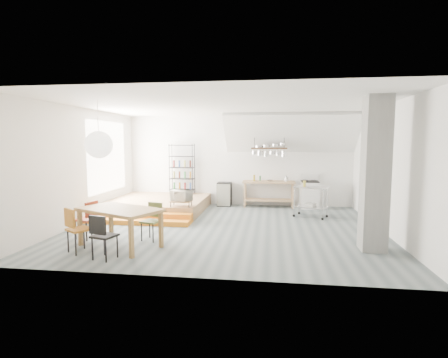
# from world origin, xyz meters

# --- Properties ---
(floor) EXTENTS (8.00, 8.00, 0.00)m
(floor) POSITION_xyz_m (0.00, 0.00, 0.00)
(floor) COLOR #525C5E
(floor) RESTS_ON ground
(wall_back) EXTENTS (8.00, 0.04, 3.20)m
(wall_back) POSITION_xyz_m (0.00, 3.50, 1.60)
(wall_back) COLOR silver
(wall_back) RESTS_ON ground
(wall_left) EXTENTS (0.04, 7.00, 3.20)m
(wall_left) POSITION_xyz_m (-4.00, 0.00, 1.60)
(wall_left) COLOR silver
(wall_left) RESTS_ON ground
(wall_right) EXTENTS (0.04, 7.00, 3.20)m
(wall_right) POSITION_xyz_m (4.00, 0.00, 1.60)
(wall_right) COLOR silver
(wall_right) RESTS_ON ground
(ceiling) EXTENTS (8.00, 7.00, 0.02)m
(ceiling) POSITION_xyz_m (0.00, 0.00, 3.20)
(ceiling) COLOR white
(ceiling) RESTS_ON wall_back
(slope_ceiling) EXTENTS (4.40, 1.44, 1.32)m
(slope_ceiling) POSITION_xyz_m (1.80, 2.90, 2.55)
(slope_ceiling) COLOR white
(slope_ceiling) RESTS_ON wall_back
(window_pane) EXTENTS (0.02, 2.50, 2.20)m
(window_pane) POSITION_xyz_m (-3.98, 1.50, 1.80)
(window_pane) COLOR white
(window_pane) RESTS_ON wall_left
(platform) EXTENTS (3.00, 3.00, 0.40)m
(platform) POSITION_xyz_m (-2.50, 2.00, 0.20)
(platform) COLOR #99774C
(platform) RESTS_ON ground
(step_lower) EXTENTS (3.00, 0.35, 0.13)m
(step_lower) POSITION_xyz_m (-2.50, 0.05, 0.07)
(step_lower) COLOR orange
(step_lower) RESTS_ON ground
(step_upper) EXTENTS (3.00, 0.35, 0.27)m
(step_upper) POSITION_xyz_m (-2.50, 0.40, 0.13)
(step_upper) COLOR orange
(step_upper) RESTS_ON ground
(concrete_column) EXTENTS (0.50, 0.50, 3.20)m
(concrete_column) POSITION_xyz_m (3.30, -1.50, 1.60)
(concrete_column) COLOR slate
(concrete_column) RESTS_ON ground
(kitchen_counter) EXTENTS (1.80, 0.60, 0.91)m
(kitchen_counter) POSITION_xyz_m (1.10, 3.15, 0.63)
(kitchen_counter) COLOR #99774C
(kitchen_counter) RESTS_ON ground
(stove) EXTENTS (0.60, 0.60, 1.18)m
(stove) POSITION_xyz_m (2.50, 3.16, 0.48)
(stove) COLOR white
(stove) RESTS_ON ground
(pot_rack) EXTENTS (1.20, 0.50, 1.43)m
(pot_rack) POSITION_xyz_m (1.13, 2.92, 1.98)
(pot_rack) COLOR #422B1A
(pot_rack) RESTS_ON ceiling
(wire_shelving) EXTENTS (0.88, 0.38, 1.80)m
(wire_shelving) POSITION_xyz_m (-2.00, 3.20, 1.33)
(wire_shelving) COLOR black
(wire_shelving) RESTS_ON platform
(microwave_shelf) EXTENTS (0.60, 0.40, 0.16)m
(microwave_shelf) POSITION_xyz_m (-1.40, 0.75, 0.55)
(microwave_shelf) COLOR #99774C
(microwave_shelf) RESTS_ON platform
(paper_lantern) EXTENTS (0.60, 0.60, 0.60)m
(paper_lantern) POSITION_xyz_m (-2.59, -1.73, 2.20)
(paper_lantern) COLOR white
(paper_lantern) RESTS_ON ceiling
(dining_table) EXTENTS (2.02, 1.64, 0.84)m
(dining_table) POSITION_xyz_m (-2.05, -1.98, 0.75)
(dining_table) COLOR olive
(dining_table) RESTS_ON ground
(chair_mustard) EXTENTS (0.59, 0.59, 0.93)m
(chair_mustard) POSITION_xyz_m (-2.74, -2.53, 0.56)
(chair_mustard) COLOR #AC681D
(chair_mustard) RESTS_ON ground
(chair_black) EXTENTS (0.50, 0.50, 0.88)m
(chair_black) POSITION_xyz_m (-2.01, -2.86, 0.53)
(chair_black) COLOR black
(chair_black) RESTS_ON ground
(chair_olive) EXTENTS (0.48, 0.48, 0.86)m
(chair_olive) POSITION_xyz_m (-1.53, -1.35, 0.51)
(chair_olive) COLOR #5C6730
(chair_olive) RESTS_ON ground
(chair_red) EXTENTS (0.50, 0.50, 0.89)m
(chair_red) POSITION_xyz_m (-3.03, -1.51, 0.53)
(chair_red) COLOR #A63217
(chair_red) RESTS_ON ground
(rolling_cart) EXTENTS (1.06, 0.86, 0.93)m
(rolling_cart) POSITION_xyz_m (2.37, 1.63, 0.60)
(rolling_cart) COLOR silver
(rolling_cart) RESTS_ON ground
(mini_fridge) EXTENTS (0.49, 0.49, 0.84)m
(mini_fridge) POSITION_xyz_m (-0.46, 3.20, 0.42)
(mini_fridge) COLOR black
(mini_fridge) RESTS_ON ground
(microwave) EXTENTS (0.66, 0.55, 0.31)m
(microwave) POSITION_xyz_m (-1.40, 0.75, 0.72)
(microwave) COLOR beige
(microwave) RESTS_ON microwave_shelf
(bowl) EXTENTS (0.24, 0.24, 0.05)m
(bowl) POSITION_xyz_m (1.14, 3.10, 0.94)
(bowl) COLOR silver
(bowl) RESTS_ON kitchen_counter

